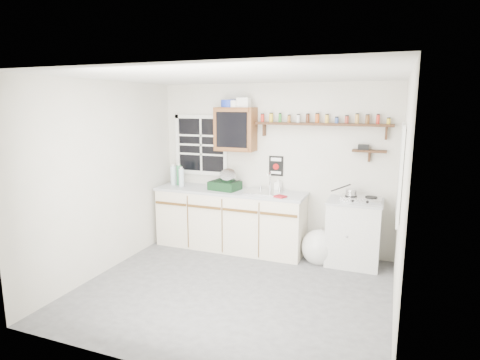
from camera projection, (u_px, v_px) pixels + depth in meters
name	position (u px, v px, depth m)	size (l,w,h in m)	color
room	(233.00, 188.00, 4.60)	(3.64, 3.24, 2.54)	#4C4C4E
main_cabinet	(230.00, 219.00, 6.15)	(2.31, 0.63, 0.92)	beige
right_cabinet	(354.00, 233.00, 5.52)	(0.73, 0.57, 0.91)	beige
sink	(264.00, 192.00, 5.87)	(0.52, 0.44, 0.29)	silver
upper_cabinet	(235.00, 129.00, 6.01)	(0.60, 0.32, 0.65)	brown
upper_cabinet_clutter	(234.00, 103.00, 5.94)	(0.45, 0.24, 0.14)	#1930A5
spice_shelf	(322.00, 123.00, 5.60)	(1.91, 0.18, 0.35)	black
secondary_shelf	(368.00, 150.00, 5.45)	(0.45, 0.16, 0.24)	black
warning_sign	(276.00, 166.00, 6.03)	(0.22, 0.02, 0.30)	black
window_back	(201.00, 145.00, 6.42)	(0.93, 0.03, 0.98)	black
window_right	(401.00, 173.00, 4.43)	(0.03, 0.78, 1.08)	black
water_bottles	(177.00, 176.00, 6.37)	(0.28, 0.18, 0.35)	silver
dish_rack	(226.00, 183.00, 6.05)	(0.48, 0.39, 0.32)	black
soap_bottle	(278.00, 184.00, 5.99)	(0.09, 0.09, 0.20)	white
rag	(280.00, 196.00, 5.58)	(0.15, 0.13, 0.02)	maroon
hotplate	(361.00, 199.00, 5.38)	(0.53, 0.28, 0.08)	silver
saucepan	(351.00, 192.00, 5.42)	(0.37, 0.21, 0.16)	silver
trash_bag	(319.00, 247.00, 5.62)	(0.45, 0.41, 0.52)	silver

